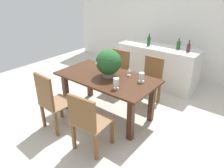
% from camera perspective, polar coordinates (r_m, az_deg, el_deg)
% --- Properties ---
extents(ground_plane, '(7.04, 7.04, 0.00)m').
position_cam_1_polar(ground_plane, '(3.99, -0.58, -7.48)').
color(ground_plane, beige).
extents(back_wall, '(6.40, 0.10, 2.60)m').
position_cam_1_polar(back_wall, '(5.68, 16.67, 15.68)').
color(back_wall, white).
rests_on(back_wall, ground).
extents(dining_table, '(1.74, 0.92, 0.76)m').
position_cam_1_polar(dining_table, '(3.62, -1.51, 0.27)').
color(dining_table, '#422616').
rests_on(dining_table, ground).
extents(chair_near_right, '(0.52, 0.51, 0.91)m').
position_cam_1_polar(chair_near_right, '(2.88, -6.63, -9.84)').
color(chair_near_right, brown).
rests_on(chair_near_right, ground).
extents(chair_far_left, '(0.47, 0.43, 0.92)m').
position_cam_1_polar(chair_far_left, '(4.52, 1.71, 4.05)').
color(chair_far_left, brown).
rests_on(chair_far_left, ground).
extents(chair_far_right, '(0.42, 0.43, 0.93)m').
position_cam_1_polar(chair_far_right, '(4.14, 10.48, 1.47)').
color(chair_far_right, brown).
rests_on(chair_far_right, ground).
extents(chair_near_left, '(0.47, 0.45, 0.99)m').
position_cam_1_polar(chair_near_left, '(3.40, -16.34, -4.25)').
color(chair_near_left, brown).
rests_on(chair_near_left, ground).
extents(flower_centerpiece, '(0.43, 0.43, 0.47)m').
position_cam_1_polar(flower_centerpiece, '(3.49, -0.96, 5.88)').
color(flower_centerpiece, gray).
rests_on(flower_centerpiece, dining_table).
extents(crystal_vase_left, '(0.10, 0.10, 0.16)m').
position_cam_1_polar(crystal_vase_left, '(3.37, 8.09, 1.98)').
color(crystal_vase_left, silver).
rests_on(crystal_vase_left, dining_table).
extents(crystal_vase_center_near, '(0.09, 0.09, 0.17)m').
position_cam_1_polar(crystal_vase_center_near, '(3.10, 1.15, 0.44)').
color(crystal_vase_center_near, silver).
rests_on(crystal_vase_center_near, dining_table).
extents(wine_glass, '(0.07, 0.07, 0.14)m').
position_cam_1_polar(wine_glass, '(3.58, 4.69, 3.85)').
color(wine_glass, silver).
rests_on(wine_glass, dining_table).
extents(kitchen_counter, '(1.81, 0.63, 0.92)m').
position_cam_1_polar(kitchen_counter, '(4.99, 12.21, 4.89)').
color(kitchen_counter, silver).
rests_on(kitchen_counter, ground).
extents(wine_bottle_green, '(0.07, 0.07, 0.27)m').
position_cam_1_polar(wine_bottle_green, '(4.84, 10.04, 11.49)').
color(wine_bottle_green, '#194C1E').
rests_on(wine_bottle_green, kitchen_counter).
extents(wine_bottle_tall, '(0.08, 0.08, 0.23)m').
position_cam_1_polar(wine_bottle_tall, '(4.73, 17.75, 10.11)').
color(wine_bottle_tall, '#194C1E').
rests_on(wine_bottle_tall, kitchen_counter).
extents(wine_bottle_clear, '(0.07, 0.07, 0.24)m').
position_cam_1_polar(wine_bottle_clear, '(4.59, 20.21, 9.33)').
color(wine_bottle_clear, '#511E28').
rests_on(wine_bottle_clear, kitchen_counter).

